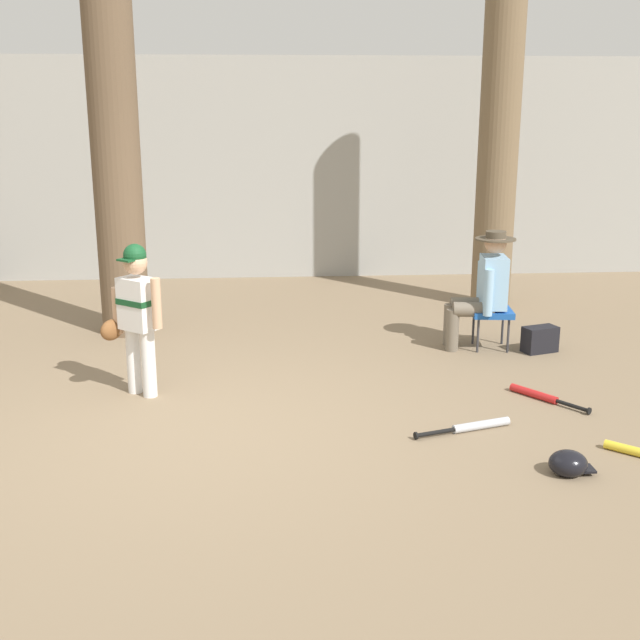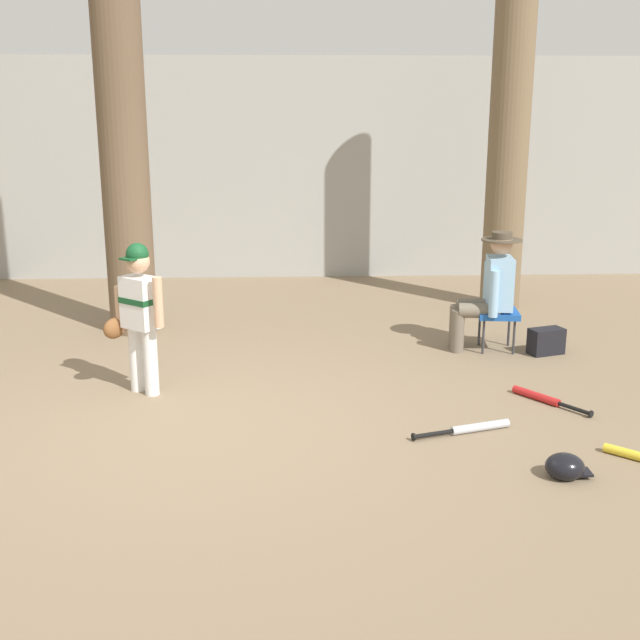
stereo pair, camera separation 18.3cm
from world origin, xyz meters
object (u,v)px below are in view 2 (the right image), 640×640
(young_ballplayer, at_px, (139,309))
(batting_helmet_black, at_px, (565,467))
(seated_spectator, at_px, (489,288))
(tree_near_player, at_px, (123,145))
(bat_aluminum_silver, at_px, (473,428))
(tree_behind_spectator, at_px, (508,157))
(folding_stool, at_px, (497,315))
(bat_red_barrel, at_px, (542,398))
(handbag_beside_stool, at_px, (546,341))

(young_ballplayer, bearing_deg, batting_helmet_black, -29.84)
(young_ballplayer, height_order, seated_spectator, young_ballplayer)
(tree_near_player, height_order, bat_aluminum_silver, tree_near_player)
(tree_behind_spectator, xyz_separation_m, bat_aluminum_silver, (-1.21, -3.90, -1.77))
(tree_behind_spectator, bearing_deg, young_ballplayer, -142.98)
(bat_aluminum_silver, bearing_deg, batting_helmet_black, -60.74)
(folding_stool, relative_size, batting_helmet_black, 1.42)
(tree_behind_spectator, height_order, young_ballplayer, tree_behind_spectator)
(young_ballplayer, bearing_deg, tree_behind_spectator, 37.02)
(tree_near_player, bearing_deg, seated_spectator, -13.30)
(tree_near_player, bearing_deg, young_ballplayer, -77.77)
(tree_near_player, bearing_deg, bat_aluminum_silver, -44.06)
(tree_behind_spectator, xyz_separation_m, batting_helmet_black, (-0.77, -4.68, -1.73))
(tree_behind_spectator, distance_m, young_ballplayer, 4.95)
(folding_stool, height_order, bat_red_barrel, folding_stool)
(bat_red_barrel, height_order, batting_helmet_black, batting_helmet_black)
(bat_aluminum_silver, bearing_deg, tree_near_player, 135.94)
(tree_behind_spectator, relative_size, handbag_beside_stool, 12.91)
(bat_red_barrel, distance_m, batting_helmet_black, 1.43)
(seated_spectator, height_order, bat_red_barrel, seated_spectator)
(young_ballplayer, bearing_deg, handbag_beside_stool, 14.01)
(tree_near_player, bearing_deg, folding_stool, -13.11)
(seated_spectator, relative_size, batting_helmet_black, 3.89)
(batting_helmet_black, bearing_deg, bat_red_barrel, 78.55)
(seated_spectator, xyz_separation_m, handbag_beside_stool, (0.56, -0.17, -0.51))
(young_ballplayer, relative_size, bat_aluminum_silver, 1.64)
(bat_aluminum_silver, relative_size, batting_helmet_black, 2.57)
(batting_helmet_black, bearing_deg, bat_aluminum_silver, 119.26)
(folding_stool, xyz_separation_m, bat_red_barrel, (0.02, -1.48, -0.33))
(tree_near_player, height_order, tree_behind_spectator, tree_near_player)
(seated_spectator, xyz_separation_m, bat_red_barrel, (0.12, -1.49, -0.61))
(tree_near_player, relative_size, tree_behind_spectator, 1.10)
(seated_spectator, xyz_separation_m, bat_aluminum_silver, (-0.61, -2.11, -0.61))
(young_ballplayer, distance_m, folding_stool, 3.56)
(handbag_beside_stool, bearing_deg, tree_near_player, 166.21)
(bat_red_barrel, relative_size, batting_helmet_black, 2.09)
(tree_near_player, relative_size, young_ballplayer, 3.69)
(tree_behind_spectator, height_order, handbag_beside_stool, tree_behind_spectator)
(folding_stool, bearing_deg, young_ballplayer, -161.64)
(bat_red_barrel, bearing_deg, batting_helmet_black, -101.45)
(young_ballplayer, height_order, folding_stool, young_ballplayer)
(bat_aluminum_silver, xyz_separation_m, bat_red_barrel, (0.72, 0.62, 0.00))
(young_ballplayer, relative_size, folding_stool, 2.98)
(seated_spectator, height_order, handbag_beside_stool, seated_spectator)
(bat_red_barrel, bearing_deg, seated_spectator, 94.43)
(tree_near_player, xyz_separation_m, tree_behind_spectator, (4.29, 0.91, -0.19))
(young_ballplayer, bearing_deg, tree_near_player, 102.23)
(folding_stool, height_order, bat_aluminum_silver, folding_stool)
(seated_spectator, distance_m, handbag_beside_stool, 0.78)
(young_ballplayer, height_order, bat_red_barrel, young_ballplayer)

